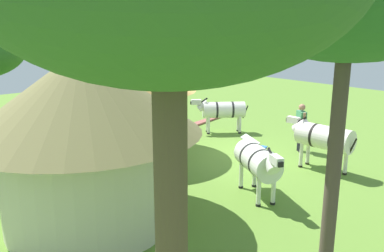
{
  "coord_description": "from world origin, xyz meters",
  "views": [
    {
      "loc": [
        -9.26,
        9.32,
        4.29
      ],
      "look_at": [
        0.76,
        0.8,
        1.0
      ],
      "focal_mm": 37.72,
      "sensor_mm": 36.0,
      "label": 1
    }
  ],
  "objects": [
    {
      "name": "patio_chair_near_hut",
      "position": [
        2.91,
        3.17,
        0.52
      ],
      "size": [
        0.61,
        0.6,
        0.9
      ],
      "rotation": [
        0.0,
        0.0,
        -3.83
      ],
      "color": "silver",
      "rests_on": "ground_plane"
    },
    {
      "name": "zebra_toward_hut",
      "position": [
        -3.0,
        1.8,
        0.96
      ],
      "size": [
        2.04,
        1.31,
        1.5
      ],
      "rotation": [
        0.0,
        0.0,
        1.12
      ],
      "color": "silver",
      "rests_on": "ground_plane"
    },
    {
      "name": "zebra_nearest_camera",
      "position": [
        -2.97,
        -1.17,
        1.04
      ],
      "size": [
        2.34,
        0.77,
        1.58
      ],
      "rotation": [
        0.0,
        0.0,
        4.75
      ],
      "color": "silver",
      "rests_on": "ground_plane"
    },
    {
      "name": "thatched_hut",
      "position": [
        -1.49,
        5.68,
        2.21
      ],
      "size": [
        4.97,
        4.97,
        3.83
      ],
      "rotation": [
        0.0,
        0.0,
        1.88
      ],
      "color": "beige",
      "rests_on": "ground_plane"
    },
    {
      "name": "brick_patio_kerb",
      "position": [
        4.15,
        -3.21,
        0.04
      ],
      "size": [
        1.07,
        2.8,
        0.08
      ],
      "primitive_type": "cube",
      "rotation": [
        0.0,
        0.0,
        1.83
      ],
      "color": "#9E564D",
      "rests_on": "ground_plane"
    },
    {
      "name": "striped_lounge_chair",
      "position": [
        -0.52,
        -0.94,
        0.25
      ],
      "size": [
        0.95,
        0.78,
        0.58
      ],
      "rotation": [
        0.0,
        0.0,
        1.92
      ],
      "color": "blue",
      "rests_on": "ground_plane"
    },
    {
      "name": "patio_chair_west_end",
      "position": [
        1.67,
        1.25,
        0.52
      ],
      "size": [
        0.58,
        0.57,
        0.9
      ],
      "rotation": [
        0.0,
        0.0,
        -0.45
      ],
      "color": "silver",
      "rests_on": "ground_plane"
    },
    {
      "name": "shade_umbrella",
      "position": [
        2.17,
        2.28,
        2.62
      ],
      "size": [
        4.37,
        4.37,
        3.07
      ],
      "color": "#43311F",
      "rests_on": "ground_plane"
    },
    {
      "name": "guest_beside_umbrella",
      "position": [
        0.25,
        1.99,
        1.02
      ],
      "size": [
        0.23,
        0.61,
        1.7
      ],
      "rotation": [
        0.0,
        0.0,
        1.58
      ],
      "color": "black",
      "rests_on": "ground_plane"
    },
    {
      "name": "zebra_by_umbrella",
      "position": [
        2.16,
        -2.01,
        0.94
      ],
      "size": [
        1.59,
        2.03,
        1.48
      ],
      "rotation": [
        0.0,
        0.0,
        5.67
      ],
      "color": "silver",
      "rests_on": "ground_plane"
    },
    {
      "name": "patio_dining_table",
      "position": [
        2.17,
        2.28,
        0.65
      ],
      "size": [
        1.35,
        1.06,
        0.74
      ],
      "rotation": [
        0.0,
        0.0,
        -0.16
      ],
      "color": "silver",
      "rests_on": "ground_plane"
    },
    {
      "name": "standing_watcher",
      "position": [
        -1.41,
        -2.29,
        1.01
      ],
      "size": [
        0.52,
        0.43,
        1.69
      ],
      "rotation": [
        0.0,
        0.0,
        -0.58
      ],
      "color": "black",
      "rests_on": "ground_plane"
    },
    {
      "name": "ground_plane",
      "position": [
        0.0,
        0.0,
        0.0
      ],
      "size": [
        36.0,
        36.0,
        0.0
      ],
      "primitive_type": "plane",
      "color": "olive"
    }
  ]
}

